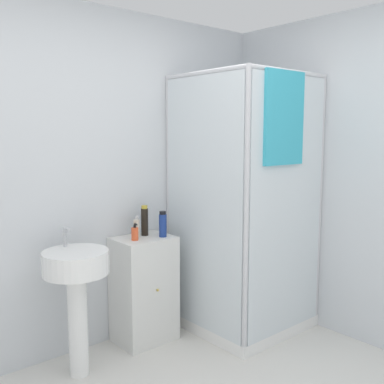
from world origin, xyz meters
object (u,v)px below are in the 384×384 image
object	(u,v)px
soap_dispenser	(135,234)
shampoo_bottle_tall_black	(145,221)
sink	(76,281)
shampoo_bottle_blue	(163,224)
lotion_bottle_white	(137,228)

from	to	relation	value
soap_dispenser	shampoo_bottle_tall_black	distance (m)	0.17
sink	shampoo_bottle_blue	bearing A→B (deg)	4.63
shampoo_bottle_tall_black	shampoo_bottle_blue	world-z (taller)	shampoo_bottle_tall_black
sink	shampoo_bottle_tall_black	world-z (taller)	shampoo_bottle_tall_black
sink	shampoo_bottle_blue	world-z (taller)	shampoo_bottle_blue
soap_dispenser	shampoo_bottle_tall_black	size ratio (longest dim) A/B	0.54
shampoo_bottle_tall_black	shampoo_bottle_blue	xyz separation A→B (m)	(0.08, -0.13, -0.02)
shampoo_bottle_tall_black	soap_dispenser	bearing A→B (deg)	-151.02
sink	lotion_bottle_white	xyz separation A→B (m)	(0.59, 0.18, 0.24)
soap_dispenser	lotion_bottle_white	distance (m)	0.09
soap_dispenser	shampoo_bottle_tall_black	world-z (taller)	shampoo_bottle_tall_black
soap_dispenser	shampoo_bottle_tall_black	xyz separation A→B (m)	(0.14, 0.08, 0.06)
shampoo_bottle_blue	lotion_bottle_white	xyz separation A→B (m)	(-0.16, 0.12, -0.03)
shampoo_bottle_blue	lotion_bottle_white	size ratio (longest dim) A/B	1.18
shampoo_bottle_tall_black	lotion_bottle_white	world-z (taller)	shampoo_bottle_tall_black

